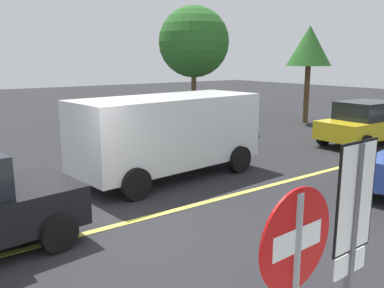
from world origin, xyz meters
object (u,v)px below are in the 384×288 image
speed_limit_sign (353,226)px  tree_centre_verge (194,42)px  white_van (167,131)px  stop_sign (294,287)px  tree_left_verge (309,47)px  car_yellow_mid_road (367,123)px

speed_limit_sign → tree_centre_verge: 15.56m
white_van → stop_sign: bearing=-116.8°
speed_limit_sign → tree_centre_verge: (8.04, 13.15, 2.14)m
speed_limit_sign → tree_left_verge: bearing=39.5°
car_yellow_mid_road → tree_left_verge: bearing=62.5°
tree_centre_verge → white_van: bearing=-131.8°
white_van → tree_centre_verge: (5.23, 5.85, 2.64)m
stop_sign → car_yellow_mid_road: stop_sign is taller
speed_limit_sign → car_yellow_mid_road: 12.97m
speed_limit_sign → car_yellow_mid_road: size_ratio=0.58×
tree_left_verge → white_van: bearing=-159.8°
stop_sign → tree_left_verge: size_ratio=0.49×
speed_limit_sign → tree_centre_verge: tree_centre_verge is taller
speed_limit_sign → white_van: speed_limit_sign is taller
car_yellow_mid_road → tree_centre_verge: (-3.17, 6.69, 3.08)m
speed_limit_sign → tree_left_verge: size_ratio=0.53×
stop_sign → car_yellow_mid_road: 13.87m
tree_left_verge → stop_sign: bearing=-142.0°
white_van → speed_limit_sign: bearing=-111.0°
stop_sign → speed_limit_sign: (0.95, 0.16, 0.17)m
stop_sign → tree_centre_verge: tree_centre_verge is taller
speed_limit_sign → tree_left_verge: (13.73, 11.32, 2.00)m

